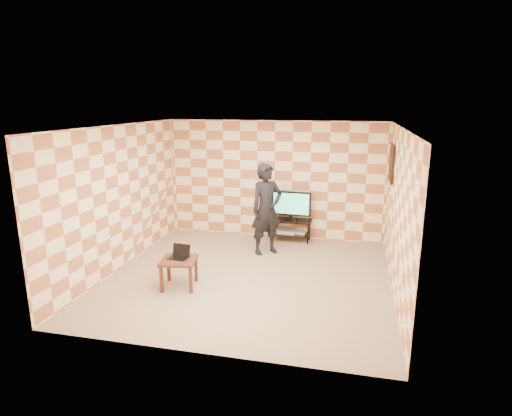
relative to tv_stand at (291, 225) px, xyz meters
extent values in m
plane|color=tan|center=(-0.43, -2.24, -0.36)|extent=(5.00, 5.00, 0.00)
cube|color=#FFEEC0|center=(-0.43, 0.26, 0.99)|extent=(5.00, 0.02, 2.70)
cube|color=#FFEEC0|center=(-0.43, -4.74, 0.99)|extent=(5.00, 0.02, 2.70)
cube|color=#FFEEC0|center=(-2.93, -2.24, 0.99)|extent=(0.02, 5.00, 2.70)
cube|color=#FFEEC0|center=(2.07, -2.24, 0.99)|extent=(0.02, 5.00, 2.70)
cube|color=white|center=(-0.43, -2.24, 2.34)|extent=(5.00, 5.00, 0.02)
cube|color=black|center=(2.04, -0.69, 1.59)|extent=(0.04, 0.72, 0.72)
cube|color=black|center=(2.04, -0.69, 1.59)|extent=(0.04, 0.03, 0.68)
cube|color=black|center=(2.04, -0.69, 1.59)|extent=(0.04, 0.68, 0.03)
cube|color=black|center=(0.00, 0.00, 0.12)|extent=(0.94, 0.42, 0.04)
cube|color=black|center=(0.00, 0.00, -0.20)|extent=(0.85, 0.38, 0.03)
cylinder|color=black|center=(-0.41, -0.17, -0.11)|extent=(0.03, 0.03, 0.50)
cylinder|color=black|center=(-0.41, 0.17, -0.11)|extent=(0.03, 0.03, 0.50)
cylinder|color=black|center=(0.41, -0.17, -0.11)|extent=(0.03, 0.03, 0.50)
cylinder|color=black|center=(0.41, 0.17, -0.11)|extent=(0.03, 0.03, 0.50)
cube|color=black|center=(0.00, 0.00, 0.15)|extent=(0.27, 0.18, 0.03)
cube|color=black|center=(0.00, 0.00, 0.20)|extent=(0.07, 0.05, 0.08)
cube|color=black|center=(0.00, 0.00, 0.51)|extent=(0.90, 0.10, 0.55)
cube|color=#40D9AD|center=(0.00, -0.03, 0.51)|extent=(0.80, 0.05, 0.47)
cube|color=#B0B0B3|center=(-0.13, 0.02, -0.15)|extent=(0.46, 0.33, 0.08)
cube|color=silver|center=(0.22, 0.03, -0.17)|extent=(0.23, 0.18, 0.05)
cube|color=#371B11|center=(-1.50, -2.91, 0.12)|extent=(0.68, 0.68, 0.04)
cube|color=#371B11|center=(-1.69, -3.20, -0.13)|extent=(0.06, 0.06, 0.46)
cube|color=#371B11|center=(-1.78, -2.72, -0.13)|extent=(0.06, 0.06, 0.46)
cube|color=#371B11|center=(-1.21, -3.11, -0.13)|extent=(0.06, 0.06, 0.46)
cube|color=#371B11|center=(-1.30, -2.63, -0.13)|extent=(0.06, 0.06, 0.46)
cube|color=black|center=(-1.52, -2.87, 0.14)|extent=(0.35, 0.27, 0.02)
cube|color=black|center=(-1.50, -2.75, 0.25)|extent=(0.33, 0.09, 0.21)
imported|color=black|center=(-0.38, -0.91, 0.58)|extent=(0.82, 0.79, 1.90)
camera|label=1|loc=(1.33, -9.28, 2.75)|focal=30.00mm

